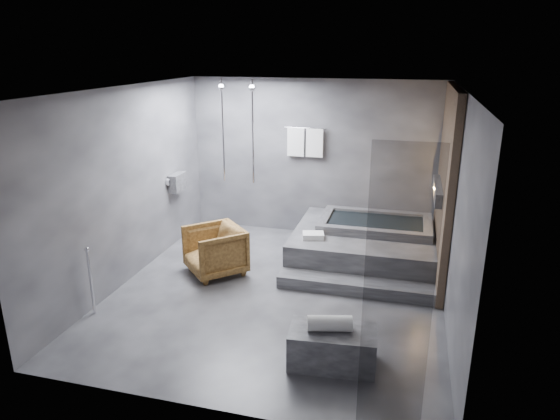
# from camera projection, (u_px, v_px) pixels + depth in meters

# --- Properties ---
(room) EXTENTS (5.00, 5.04, 2.82)m
(room) POSITION_uv_depth(u_px,v_px,m) (311.00, 170.00, 6.66)
(room) COLOR #2D2C2F
(room) RESTS_ON ground
(tub_deck) EXTENTS (2.20, 2.00, 0.50)m
(tub_deck) POSITION_uv_depth(u_px,v_px,m) (364.00, 245.00, 8.07)
(tub_deck) COLOR #323134
(tub_deck) RESTS_ON ground
(tub_step) EXTENTS (2.20, 0.36, 0.18)m
(tub_step) POSITION_uv_depth(u_px,v_px,m) (355.00, 286.00, 7.04)
(tub_step) COLOR #323134
(tub_step) RESTS_ON ground
(concrete_bench) EXTENTS (0.97, 0.59, 0.42)m
(concrete_bench) POSITION_uv_depth(u_px,v_px,m) (332.00, 347.00, 5.39)
(concrete_bench) COLOR #333336
(concrete_bench) RESTS_ON ground
(driftwood_chair) EXTENTS (1.13, 1.13, 0.74)m
(driftwood_chair) POSITION_uv_depth(u_px,v_px,m) (215.00, 251.00, 7.55)
(driftwood_chair) COLOR #472D11
(driftwood_chair) RESTS_ON ground
(rolled_towel) EXTENTS (0.50, 0.28, 0.17)m
(rolled_towel) POSITION_uv_depth(u_px,v_px,m) (330.00, 323.00, 5.30)
(rolled_towel) COLOR white
(rolled_towel) RESTS_ON concrete_bench
(deck_towel) EXTENTS (0.37, 0.30, 0.09)m
(deck_towel) POSITION_uv_depth(u_px,v_px,m) (313.00, 236.00, 7.67)
(deck_towel) COLOR white
(deck_towel) RESTS_ON tub_deck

